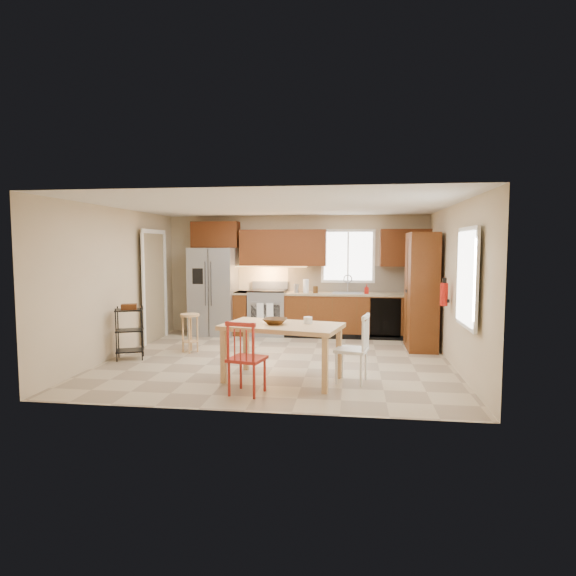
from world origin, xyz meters
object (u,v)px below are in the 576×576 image
(chair_red, at_px, (247,357))
(utility_cart, at_px, (130,333))
(refrigerator, at_px, (214,291))
(table_bowl, at_px, (275,324))
(fire_extinguisher, at_px, (444,294))
(range_stove, at_px, (268,313))
(table_jar, at_px, (308,322))
(soap_bottle, at_px, (367,289))
(pantry, at_px, (421,291))
(chair_white, at_px, (351,349))
(dining_table, at_px, (282,353))
(bar_stool, at_px, (190,333))

(chair_red, xyz_separation_m, utility_cart, (-2.32, 1.57, -0.03))
(refrigerator, height_order, table_bowl, refrigerator)
(fire_extinguisher, distance_m, utility_cart, 5.12)
(range_stove, relative_size, table_bowl, 2.86)
(utility_cart, bearing_deg, table_jar, -36.33)
(soap_bottle, relative_size, pantry, 0.09)
(pantry, xyz_separation_m, table_jar, (-1.84, -2.29, -0.24))
(range_stove, xyz_separation_m, soap_bottle, (2.03, -0.08, 0.54))
(range_stove, height_order, chair_white, chair_white)
(fire_extinguisher, distance_m, chair_white, 2.03)
(dining_table, bearing_deg, pantry, 59.66)
(refrigerator, distance_m, table_bowl, 3.79)
(range_stove, relative_size, bar_stool, 1.35)
(utility_cart, bearing_deg, fire_extinguisher, -16.34)
(utility_cart, bearing_deg, dining_table, -40.13)
(range_stove, xyz_separation_m, fire_extinguisher, (3.18, -2.04, 0.64))
(pantry, relative_size, table_bowl, 6.53)
(bar_stool, distance_m, utility_cart, 1.03)
(chair_white, bearing_deg, dining_table, 105.17)
(bar_stool, bearing_deg, utility_cart, -126.68)
(range_stove, height_order, pantry, pantry)
(chair_red, xyz_separation_m, bar_stool, (-1.51, 2.20, -0.13))
(bar_stool, bearing_deg, table_bowl, -25.85)
(pantry, height_order, table_jar, pantry)
(dining_table, xyz_separation_m, chair_red, (-0.35, -0.65, 0.08))
(table_jar, xyz_separation_m, bar_stool, (-2.20, 1.45, -0.47))
(refrigerator, bearing_deg, range_stove, 2.99)
(soap_bottle, bearing_deg, table_jar, -105.60)
(chair_white, bearing_deg, soap_bottle, 7.07)
(table_bowl, bearing_deg, chair_white, 2.73)
(refrigerator, distance_m, soap_bottle, 3.18)
(fire_extinguisher, xyz_separation_m, table_jar, (-2.04, -1.24, -0.29))
(chair_white, relative_size, table_bowl, 2.90)
(refrigerator, relative_size, utility_cart, 2.10)
(dining_table, height_order, bar_stool, dining_table)
(refrigerator, distance_m, fire_extinguisher, 4.76)
(chair_white, bearing_deg, range_stove, 39.81)
(pantry, height_order, chair_red, pantry)
(chair_red, bearing_deg, refrigerator, 124.03)
(table_bowl, bearing_deg, range_stove, 101.60)
(bar_stool, bearing_deg, fire_extinguisher, 12.71)
(chair_white, bearing_deg, bar_stool, 74.01)
(pantry, height_order, dining_table, pantry)
(chair_red, xyz_separation_m, chair_white, (1.30, 0.70, 0.00))
(pantry, relative_size, fire_extinguisher, 5.83)
(refrigerator, distance_m, dining_table, 3.88)
(table_jar, bearing_deg, chair_red, -132.95)
(chair_white, xyz_separation_m, table_bowl, (-1.05, -0.05, 0.32))
(soap_bottle, height_order, chair_red, soap_bottle)
(utility_cart, bearing_deg, bar_stool, 16.71)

